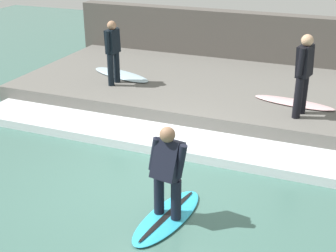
# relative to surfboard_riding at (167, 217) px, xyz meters

# --- Properties ---
(ground_plane) EXTENTS (28.00, 28.00, 0.00)m
(ground_plane) POSITION_rel_surfboard_riding_xyz_m (0.96, 0.68, -0.03)
(ground_plane) COLOR #426B60
(concrete_ledge) EXTENTS (4.40, 9.71, 0.45)m
(concrete_ledge) POSITION_rel_surfboard_riding_xyz_m (5.12, 0.68, 0.19)
(concrete_ledge) COLOR #66635E
(concrete_ledge) RESTS_ON ground_plane
(back_wall) EXTENTS (0.50, 10.19, 1.76)m
(back_wall) POSITION_rel_surfboard_riding_xyz_m (7.57, 0.68, 0.85)
(back_wall) COLOR #544F49
(back_wall) RESTS_ON ground_plane
(wave_foam_crest) EXTENTS (1.11, 9.22, 0.18)m
(wave_foam_crest) POSITION_rel_surfboard_riding_xyz_m (2.36, 0.68, 0.06)
(wave_foam_crest) COLOR silver
(wave_foam_crest) RESTS_ON ground_plane
(surfboard_riding) EXTENTS (1.73, 0.83, 0.07)m
(surfboard_riding) POSITION_rel_surfboard_riding_xyz_m (0.00, 0.00, 0.00)
(surfboard_riding) COLOR #2DADD1
(surfboard_riding) RESTS_ON ground_plane
(surfer_riding) EXTENTS (0.46, 0.62, 1.43)m
(surfer_riding) POSITION_rel_surfboard_riding_xyz_m (-0.00, -0.00, 0.82)
(surfer_riding) COLOR black
(surfer_riding) RESTS_ON surfboard_riding
(surfer_waiting_near) EXTENTS (0.56, 0.34, 1.66)m
(surfer_waiting_near) POSITION_rel_surfboard_riding_xyz_m (3.73, -1.37, 1.35)
(surfer_waiting_near) COLOR black
(surfer_waiting_near) RESTS_ON concrete_ledge
(surfboard_waiting_near) EXTENTS (0.71, 1.79, 0.06)m
(surfboard_waiting_near) POSITION_rel_surfboard_riding_xyz_m (4.35, -1.19, 0.45)
(surfboard_waiting_near) COLOR beige
(surfboard_waiting_near) RESTS_ON concrete_ledge
(surfer_waiting_far) EXTENTS (0.52, 0.25, 1.52)m
(surfer_waiting_far) POSITION_rel_surfboard_riding_xyz_m (4.13, 3.05, 1.27)
(surfer_waiting_far) COLOR black
(surfer_waiting_far) RESTS_ON concrete_ledge
(surfboard_waiting_far) EXTENTS (1.16, 1.93, 0.06)m
(surfboard_waiting_far) POSITION_rel_surfboard_riding_xyz_m (4.75, 3.19, 0.45)
(surfboard_waiting_far) COLOR silver
(surfboard_waiting_far) RESTS_ON concrete_ledge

